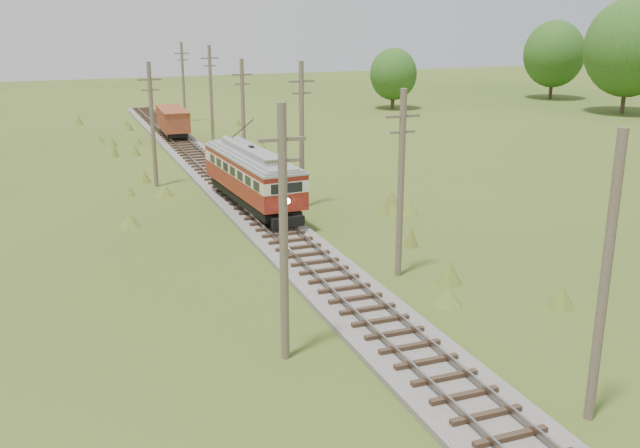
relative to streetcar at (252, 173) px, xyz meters
name	(u,v)px	position (x,y,z in m)	size (l,w,h in m)	color
railbed_main	(240,198)	(0.00, 3.01, -2.27)	(3.60, 96.00, 0.57)	#605B54
streetcar	(252,173)	(0.00, 0.00, 0.00)	(3.35, 11.50, 5.21)	black
gondola	(173,120)	(0.00, 27.92, -0.60)	(2.65, 7.36, 2.42)	black
gravel_pile	(227,141)	(3.91, 22.30, -1.97)	(2.92, 3.10, 1.06)	gray
utility_pole_r_1	(605,282)	(3.10, -25.99, 1.93)	(0.30, 0.30, 8.80)	brown
utility_pole_r_2	(401,183)	(3.30, -12.99, 1.96)	(1.60, 0.30, 8.60)	brown
utility_pole_r_3	(302,134)	(3.20, 0.01, 2.16)	(1.60, 0.30, 9.00)	brown
utility_pole_r_4	(243,113)	(3.00, 13.01, 1.86)	(1.60, 0.30, 8.40)	brown
utility_pole_r_5	(211,92)	(3.40, 26.01, 2.11)	(1.60, 0.30, 8.90)	brown
utility_pole_r_6	(183,81)	(3.20, 39.01, 2.01)	(1.60, 0.30, 8.70)	brown
utility_pole_l_a	(284,233)	(-4.20, -18.99, 2.16)	(1.60, 0.30, 9.00)	brown
utility_pole_l_b	(152,124)	(-4.50, 9.01, 1.96)	(1.60, 0.30, 8.60)	brown
tree_right_4	(630,48)	(54.00, 27.01, 5.28)	(10.50, 10.50, 13.53)	#38281C
tree_right_5	(554,54)	(56.00, 43.01, 3.73)	(8.40, 8.40, 10.82)	#38281C
tree_mid_b	(393,74)	(30.00, 41.01, 1.86)	(5.88, 5.88, 7.57)	#38281C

